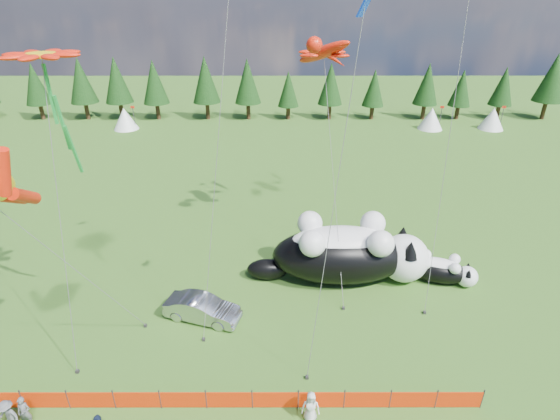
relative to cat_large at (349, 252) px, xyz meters
name	(u,v)px	position (x,y,z in m)	size (l,w,h in m)	color
ground	(236,357)	(-6.47, -6.67, -1.94)	(160.00, 160.00, 0.00)	#0E370A
safety_fence	(229,400)	(-6.47, -9.67, -1.44)	(22.06, 0.06, 1.10)	#262626
tree_line	(264,90)	(-6.47, 38.33, 2.06)	(90.00, 4.00, 8.00)	black
festival_tents	(347,119)	(4.53, 33.33, -0.54)	(50.00, 3.20, 2.80)	white
cat_large	(349,252)	(0.00, 0.00, 0.00)	(11.31, 4.05, 4.09)	black
cat_small	(441,270)	(5.82, -0.31, -1.10)	(4.80, 2.78, 1.78)	black
car	(202,309)	(-8.55, -3.85, -1.25)	(1.48, 4.23, 1.39)	#B0B0B5
spectator_a	(25,412)	(-14.86, -10.50, -1.17)	(0.57, 0.37, 1.56)	#545559
spectator_d	(8,416)	(-15.40, -10.73, -1.13)	(1.04, 0.54, 1.62)	#545559
spectator_e	(311,407)	(-2.97, -10.27, -1.16)	(0.77, 0.50, 1.57)	silver
gecko_kite	(323,52)	(-1.54, 5.81, 11.01)	(6.49, 12.34, 15.60)	red
flower_kite	(42,60)	(-13.58, -4.96, 12.03)	(4.02, 4.83, 14.37)	red
diamond_kite_c	(362,25)	(-1.42, -6.51, 13.39)	(2.04, 2.24, 16.78)	#0D37CA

